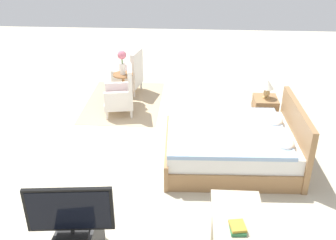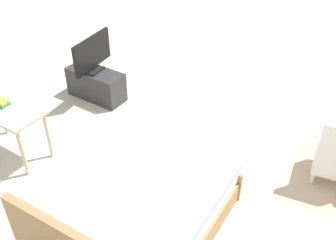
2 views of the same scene
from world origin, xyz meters
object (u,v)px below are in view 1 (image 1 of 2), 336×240
object	(u,v)px
armchair_by_window_left	(130,75)
armchair_by_window_right	(122,95)
vanity_desk	(239,232)
nightstand	(264,113)
table_lamp	(267,86)
bed	(234,146)
flower_vase	(122,60)
tv_flatscreen	(70,212)
side_table	(123,85)
book_stack	(237,227)

from	to	relation	value
armchair_by_window_left	armchair_by_window_right	world-z (taller)	same
armchair_by_window_right	vanity_desk	xyz separation A→B (m)	(3.78, 1.82, 0.24)
nightstand	table_lamp	world-z (taller)	table_lamp
bed	flower_vase	world-z (taller)	flower_vase
flower_vase	tv_flatscreen	world-z (taller)	flower_vase
bed	armchair_by_window_left	bearing A→B (deg)	-142.93
bed	flower_vase	size ratio (longest dim) A/B	4.22
bed	table_lamp	xyz separation A→B (m)	(-1.14, 0.63, 0.51)
nightstand	flower_vase	bearing A→B (deg)	-109.96
tv_flatscreen	vanity_desk	size ratio (longest dim) A/B	0.84
bed	side_table	bearing A→B (deg)	-136.04
armchair_by_window_left	nightstand	distance (m)	3.01
armchair_by_window_right	flower_vase	xyz separation A→B (m)	(-0.52, -0.05, 0.52)
armchair_by_window_right	nightstand	xyz separation A→B (m)	(0.45, 2.61, -0.08)
tv_flatscreen	vanity_desk	bearing A→B (deg)	90.27
armchair_by_window_right	nightstand	world-z (taller)	armchair_by_window_right
table_lamp	vanity_desk	xyz separation A→B (m)	(3.33, -0.79, -0.19)
side_table	nightstand	world-z (taller)	side_table
table_lamp	armchair_by_window_left	bearing A→B (deg)	-119.60
table_lamp	side_table	bearing A→B (deg)	-109.95
flower_vase	table_lamp	size ratio (longest dim) A/B	1.45
table_lamp	vanity_desk	bearing A→B (deg)	-13.35
armchair_by_window_left	side_table	distance (m)	0.52
armchair_by_window_right	nightstand	distance (m)	2.65
flower_vase	vanity_desk	bearing A→B (deg)	23.54
armchair_by_window_right	side_table	xyz separation A→B (m)	(-0.52, -0.05, -0.00)
armchair_by_window_left	flower_vase	size ratio (longest dim) A/B	1.93
armchair_by_window_right	side_table	size ratio (longest dim) A/B	1.51
book_stack	side_table	bearing A→B (deg)	-157.24
flower_vase	book_stack	xyz separation A→B (m)	(4.39, 1.84, -0.14)
tv_flatscreen	flower_vase	bearing A→B (deg)	-177.38
armchair_by_window_right	flower_vase	bearing A→B (deg)	-174.57
side_table	vanity_desk	bearing A→B (deg)	23.54
side_table	book_stack	size ratio (longest dim) A/B	3.02
flower_vase	bed	bearing A→B (deg)	43.96
armchair_by_window_right	table_lamp	world-z (taller)	same
vanity_desk	table_lamp	bearing A→B (deg)	166.65
vanity_desk	armchair_by_window_left	bearing A→B (deg)	-159.27
bed	vanity_desk	size ratio (longest dim) A/B	1.94
armchair_by_window_left	armchair_by_window_right	bearing A→B (deg)	0.02
armchair_by_window_right	side_table	world-z (taller)	armchair_by_window_right
armchair_by_window_right	side_table	bearing A→B (deg)	-174.57
tv_flatscreen	table_lamp	bearing A→B (deg)	143.56
table_lamp	book_stack	bearing A→B (deg)	-13.49
nightstand	bed	bearing A→B (deg)	-28.93
flower_vase	table_lamp	bearing A→B (deg)	70.05
side_table	table_lamp	distance (m)	2.86
side_table	nightstand	distance (m)	2.83
flower_vase	armchair_by_window_right	bearing A→B (deg)	5.43
table_lamp	tv_flatscreen	size ratio (longest dim) A/B	0.38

